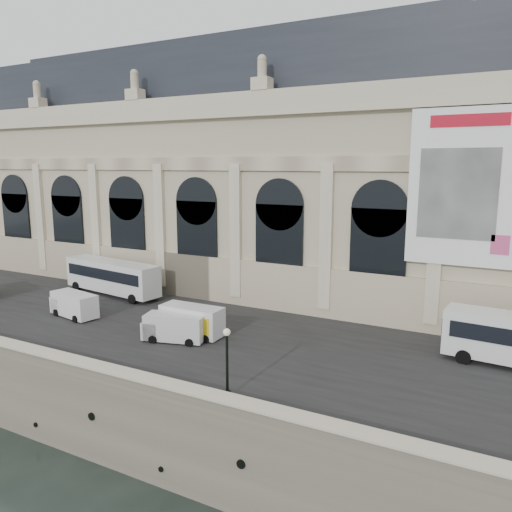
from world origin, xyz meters
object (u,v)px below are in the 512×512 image
Objects in this scene: bus_left at (112,276)px; van_b at (171,328)px; lamp_right at (227,364)px; van_c at (73,304)px; box_truck at (188,321)px.

van_b is at bearing -30.71° from bus_left.
bus_left is 29.99m from lamp_right.
van_b is at bearing -4.61° from van_c.
box_truck reaches higher than van_b.
van_c reaches higher than van_b.
van_b is 1.20× the size of lamp_right.
van_c is at bearing 160.95° from lamp_right.
lamp_right is (9.28, -8.66, 0.96)m from box_truck.
van_b is at bearing -102.20° from box_truck.
van_c is at bearing -176.45° from box_truck.
lamp_right is at bearing -32.41° from bus_left.
van_c is at bearing -72.31° from bus_left.
lamp_right is at bearing -43.05° from box_truck.
bus_left is at bearing 107.69° from van_c.
box_truck is at bearing 77.80° from van_b.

